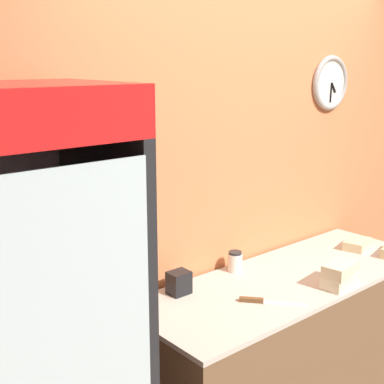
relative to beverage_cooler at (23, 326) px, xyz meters
name	(u,v)px	position (x,y,z in m)	size (l,w,h in m)	color
wall_back	(242,180)	(1.52, 0.34, 0.28)	(5.20, 0.09, 2.70)	#D17547
prep_counter	(286,346)	(1.51, -0.05, -0.64)	(1.89, 0.68, 0.87)	brown
beverage_cooler	(23,326)	(0.00, 0.00, 0.00)	(0.71, 0.68, 1.97)	black
sandwich_stack_bottom	(340,280)	(1.62, -0.30, -0.17)	(0.23, 0.14, 0.07)	beige
sandwich_stack_middle	(341,269)	(1.62, -0.30, -0.10)	(0.24, 0.15, 0.07)	beige
sandwich_flat_right	(357,244)	(2.20, -0.03, -0.17)	(0.22, 0.17, 0.06)	beige
chefs_knife	(263,301)	(1.16, -0.17, -0.20)	(0.24, 0.27, 0.02)	silver
condiment_jar	(235,262)	(1.34, 0.21, -0.15)	(0.08, 0.08, 0.12)	silver
napkin_dispenser	(179,283)	(0.90, 0.18, -0.14)	(0.11, 0.09, 0.12)	black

